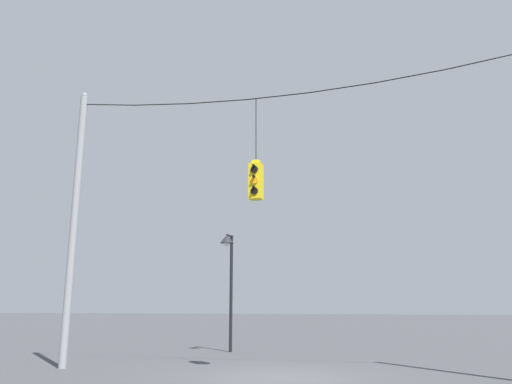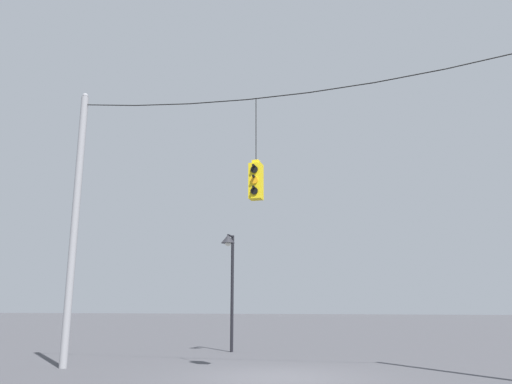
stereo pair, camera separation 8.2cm
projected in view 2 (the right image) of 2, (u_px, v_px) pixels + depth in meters
ground_plane at (279, 378)px, 12.06m from camera, size 200.00×200.00×0.00m
utility_pole_left at (75, 223)px, 14.78m from camera, size 0.22×0.22×8.23m
span_wire at (277, 91)px, 13.92m from camera, size 12.42×0.03×0.47m
traffic_light_near_right_pole at (256, 181)px, 13.51m from camera, size 0.34×0.46×2.91m
street_lamp at (230, 259)px, 19.26m from camera, size 0.53×0.91×4.43m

